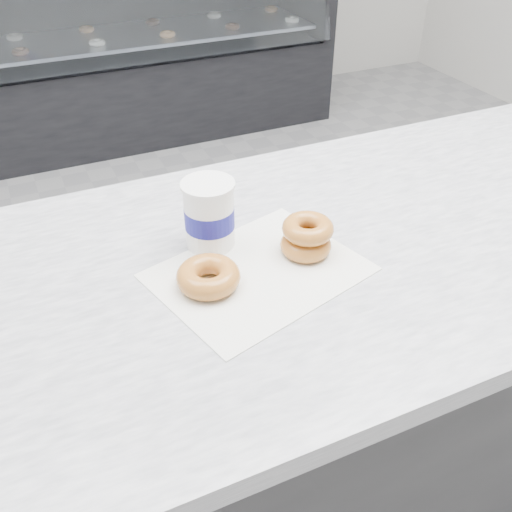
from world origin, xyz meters
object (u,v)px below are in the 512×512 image
at_px(counter, 403,367).
at_px(donut_single, 208,276).
at_px(coffee_cup, 209,214).
at_px(donut_stack, 307,237).
at_px(display_case, 128,51).

xyz_separation_m(counter, donut_single, (-0.50, -0.03, 0.47)).
bearing_deg(donut_single, coffee_cup, 67.67).
bearing_deg(donut_stack, donut_single, -174.47).
bearing_deg(display_case, donut_single, -100.25).
relative_size(display_case, coffee_cup, 18.90).
xyz_separation_m(display_case, coffee_cup, (-0.45, -2.64, 0.47)).
height_order(counter, donut_single, donut_single).
bearing_deg(donut_stack, coffee_cup, 147.05).
distance_m(donut_stack, coffee_cup, 0.18).
height_order(display_case, coffee_cup, display_case).
bearing_deg(coffee_cup, display_case, 84.67).
xyz_separation_m(display_case, donut_single, (-0.50, -2.75, 0.43)).
height_order(donut_single, donut_stack, donut_stack).
distance_m(counter, display_case, 2.72).
xyz_separation_m(donut_stack, coffee_cup, (-0.15, 0.09, 0.03)).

